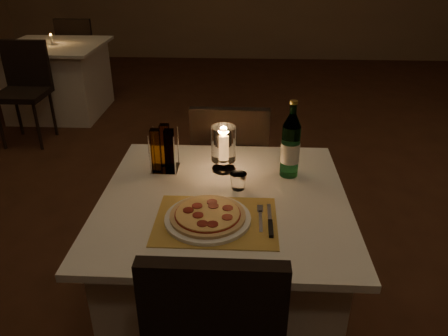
{
  "coord_description": "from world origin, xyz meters",
  "views": [
    {
      "loc": [
        -0.21,
        -2.14,
        1.65
      ],
      "look_at": [
        -0.29,
        -0.6,
        0.86
      ],
      "focal_mm": 35.0,
      "sensor_mm": 36.0,
      "label": 1
    }
  ],
  "objects_px": {
    "pizza": "(208,215)",
    "neighbor_table_left": "(58,79)",
    "hurricane_candle": "(223,145)",
    "plate": "(208,219)",
    "water_bottle": "(290,146)",
    "chair_far": "(230,161)",
    "tumbler": "(238,181)",
    "main_table": "(224,267)"
  },
  "relations": [
    {
      "from": "main_table",
      "to": "pizza",
      "type": "distance_m",
      "value": 0.44
    },
    {
      "from": "main_table",
      "to": "chair_far",
      "type": "bearing_deg",
      "value": 90.0
    },
    {
      "from": "pizza",
      "to": "neighbor_table_left",
      "type": "bearing_deg",
      "value": 120.81
    },
    {
      "from": "hurricane_candle",
      "to": "plate",
      "type": "bearing_deg",
      "value": -95.1
    },
    {
      "from": "chair_far",
      "to": "hurricane_candle",
      "type": "relative_size",
      "value": 4.27
    },
    {
      "from": "plate",
      "to": "hurricane_candle",
      "type": "bearing_deg",
      "value": 84.9
    },
    {
      "from": "tumbler",
      "to": "chair_far",
      "type": "bearing_deg",
      "value": 95.05
    },
    {
      "from": "pizza",
      "to": "water_bottle",
      "type": "xyz_separation_m",
      "value": [
        0.33,
        0.38,
        0.11
      ]
    },
    {
      "from": "water_bottle",
      "to": "pizza",
      "type": "bearing_deg",
      "value": -130.59
    },
    {
      "from": "water_bottle",
      "to": "hurricane_candle",
      "type": "distance_m",
      "value": 0.29
    },
    {
      "from": "main_table",
      "to": "tumbler",
      "type": "relative_size",
      "value": 14.16
    },
    {
      "from": "water_bottle",
      "to": "chair_far",
      "type": "bearing_deg",
      "value": 118.49
    },
    {
      "from": "chair_far",
      "to": "plate",
      "type": "height_order",
      "value": "chair_far"
    },
    {
      "from": "tumbler",
      "to": "water_bottle",
      "type": "bearing_deg",
      "value": 31.31
    },
    {
      "from": "chair_far",
      "to": "pizza",
      "type": "relative_size",
      "value": 3.21
    },
    {
      "from": "tumbler",
      "to": "hurricane_candle",
      "type": "xyz_separation_m",
      "value": [
        -0.07,
        0.17,
        0.09
      ]
    },
    {
      "from": "main_table",
      "to": "neighbor_table_left",
      "type": "relative_size",
      "value": 1.0
    },
    {
      "from": "main_table",
      "to": "chair_far",
      "type": "distance_m",
      "value": 0.74
    },
    {
      "from": "plate",
      "to": "neighbor_table_left",
      "type": "distance_m",
      "value": 3.67
    },
    {
      "from": "chair_far",
      "to": "water_bottle",
      "type": "xyz_separation_m",
      "value": [
        0.28,
        -0.51,
        0.33
      ]
    },
    {
      "from": "water_bottle",
      "to": "plate",
      "type": "bearing_deg",
      "value": -130.6
    },
    {
      "from": "main_table",
      "to": "water_bottle",
      "type": "relative_size",
      "value": 2.91
    },
    {
      "from": "plate",
      "to": "pizza",
      "type": "bearing_deg",
      "value": 7.2
    },
    {
      "from": "main_table",
      "to": "plate",
      "type": "distance_m",
      "value": 0.42
    },
    {
      "from": "water_bottle",
      "to": "main_table",
      "type": "bearing_deg",
      "value": -143.92
    },
    {
      "from": "chair_far",
      "to": "tumbler",
      "type": "relative_size",
      "value": 12.75
    },
    {
      "from": "main_table",
      "to": "pizza",
      "type": "relative_size",
      "value": 3.57
    },
    {
      "from": "chair_far",
      "to": "neighbor_table_left",
      "type": "distance_m",
      "value": 2.95
    },
    {
      "from": "chair_far",
      "to": "pizza",
      "type": "xyz_separation_m",
      "value": [
        -0.05,
        -0.89,
        0.22
      ]
    },
    {
      "from": "main_table",
      "to": "neighbor_table_left",
      "type": "distance_m",
      "value": 3.52
    },
    {
      "from": "chair_far",
      "to": "pizza",
      "type": "bearing_deg",
      "value": -93.19
    },
    {
      "from": "chair_far",
      "to": "water_bottle",
      "type": "relative_size",
      "value": 2.62
    },
    {
      "from": "pizza",
      "to": "neighbor_table_left",
      "type": "distance_m",
      "value": 3.67
    },
    {
      "from": "chair_far",
      "to": "plate",
      "type": "relative_size",
      "value": 2.81
    },
    {
      "from": "hurricane_candle",
      "to": "neighbor_table_left",
      "type": "xyz_separation_m",
      "value": [
        -1.91,
        2.72,
        -0.49
      ]
    },
    {
      "from": "plate",
      "to": "neighbor_table_left",
      "type": "bearing_deg",
      "value": 120.81
    },
    {
      "from": "chair_far",
      "to": "plate",
      "type": "xyz_separation_m",
      "value": [
        -0.05,
        -0.89,
        0.2
      ]
    },
    {
      "from": "hurricane_candle",
      "to": "pizza",
      "type": "bearing_deg",
      "value": -95.08
    },
    {
      "from": "chair_far",
      "to": "tumbler",
      "type": "distance_m",
      "value": 0.69
    },
    {
      "from": "main_table",
      "to": "water_bottle",
      "type": "distance_m",
      "value": 0.61
    },
    {
      "from": "tumbler",
      "to": "water_bottle",
      "type": "distance_m",
      "value": 0.28
    },
    {
      "from": "chair_far",
      "to": "tumbler",
      "type": "height_order",
      "value": "chair_far"
    }
  ]
}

